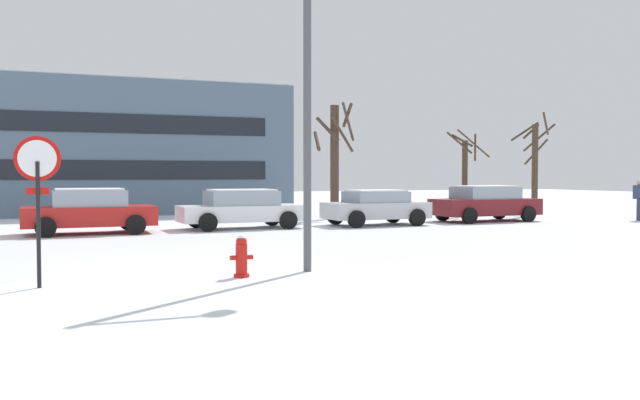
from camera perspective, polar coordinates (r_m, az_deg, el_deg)
ground_plane at (r=14.54m, az=-11.74°, el=-5.52°), size 120.00×120.00×0.00m
road_surface at (r=17.95m, az=-13.66°, el=-4.07°), size 80.00×8.96×0.00m
stop_sign at (r=12.36m, az=-22.75°, el=1.44°), size 0.75×0.13×2.58m
fire_hydrant at (r=12.80m, az=-6.65°, el=-4.71°), size 0.44×0.30×0.80m
street_lamp at (r=13.65m, az=0.24°, el=10.53°), size 2.00×0.36×6.46m
parked_car_red at (r=23.27m, az=-18.91°, el=-0.86°), size 4.17×2.18×1.49m
parked_car_white at (r=24.32m, az=-6.64°, el=-0.71°), size 4.49×2.09×1.41m
parked_car_silver at (r=25.85m, az=4.73°, el=-0.59°), size 3.95×2.14×1.35m
parked_car_maroon at (r=28.75m, az=13.78°, el=-0.25°), size 4.48×2.19×1.49m
pedestrian_crossing at (r=31.50m, az=25.35°, el=0.25°), size 0.38×0.46×1.71m
tree_far_mid at (r=34.47m, az=17.70°, el=2.97°), size 1.93×1.86×4.92m
tree_far_right at (r=29.63m, az=1.24°, el=3.71°), size 2.01×1.98×5.04m
tree_far_left at (r=31.84m, az=12.17°, el=2.26°), size 1.64×1.16×3.98m
building_far_left at (r=38.40m, az=-15.99°, el=4.07°), size 15.23×11.63×6.56m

